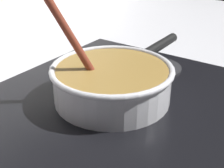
# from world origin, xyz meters

# --- Properties ---
(ground) EXTENTS (2.40, 1.60, 0.04)m
(ground) POSITION_xyz_m (0.00, 0.00, -0.02)
(ground) COLOR #B7B7BC
(hob_plate) EXTENTS (0.56, 0.48, 0.01)m
(hob_plate) POSITION_xyz_m (0.11, 0.09, 0.01)
(hob_plate) COLOR black
(hob_plate) RESTS_ON ground
(burner_ring) EXTENTS (0.19, 0.19, 0.01)m
(burner_ring) POSITION_xyz_m (0.11, 0.09, 0.02)
(burner_ring) COLOR #592D0C
(burner_ring) RESTS_ON hob_plate
(spare_burner) EXTENTS (0.13, 0.13, 0.01)m
(spare_burner) POSITION_xyz_m (0.28, 0.09, 0.01)
(spare_burner) COLOR #262628
(spare_burner) RESTS_ON hob_plate
(cooking_pan) EXTENTS (0.39, 0.23, 0.25)m
(cooking_pan) POSITION_xyz_m (0.11, 0.09, 0.05)
(cooking_pan) COLOR silver
(cooking_pan) RESTS_ON hob_plate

